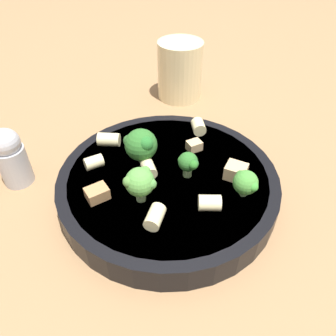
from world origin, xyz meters
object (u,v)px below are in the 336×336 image
chicken_chunk_1 (236,170)px  pasta_bowl (168,183)px  broccoli_floret_3 (246,183)px  rigatoni_4 (109,140)px  rigatoni_1 (149,169)px  chicken_chunk_0 (97,193)px  rigatoni_0 (210,203)px  rigatoni_2 (155,217)px  rigatoni_3 (94,162)px  pepper_shaker (11,157)px  broccoli_floret_0 (140,182)px  rigatoni_5 (198,127)px  drinking_glass (180,74)px  broccoli_floret_2 (188,164)px  broccoli_floret_1 (141,145)px  chicken_chunk_2 (194,146)px

chicken_chunk_1 → pasta_bowl: bearing=91.9°
broccoli_floret_3 → rigatoni_4: broccoli_floret_3 is taller
rigatoni_1 → chicken_chunk_0: bearing=128.4°
rigatoni_0 → chicken_chunk_1: bearing=-31.1°
rigatoni_2 → chicken_chunk_1: (0.07, -0.09, 0.00)m
rigatoni_0 → rigatoni_1: rigatoni_0 is taller
rigatoni_3 → pepper_shaker: size_ratio=0.27×
rigatoni_0 → rigatoni_4: size_ratio=0.83×
rigatoni_4 → chicken_chunk_1: (-0.05, -0.15, -0.00)m
broccoli_floret_0 → chicken_chunk_0: size_ratio=1.77×
rigatoni_5 → drinking_glass: 0.16m
rigatoni_0 → rigatoni_3: bearing=66.4°
pepper_shaker → broccoli_floret_2: bearing=-94.4°
broccoli_floret_3 → rigatoni_1: (0.03, 0.11, -0.01)m
rigatoni_0 → rigatoni_5: bearing=3.8°
pasta_bowl → broccoli_floret_1: size_ratio=5.87×
broccoli_floret_0 → rigatoni_0: size_ratio=1.79×
rigatoni_0 → drinking_glass: 0.30m
rigatoni_5 → chicken_chunk_2: bearing=171.4°
broccoli_floret_0 → rigatoni_5: bearing=-25.9°
broccoli_floret_3 → pepper_shaker: (0.04, 0.27, -0.01)m
broccoli_floret_1 → broccoli_floret_2: 0.06m
broccoli_floret_1 → chicken_chunk_2: bearing=-66.8°
rigatoni_0 → rigatoni_1: (0.05, 0.07, -0.00)m
chicken_chunk_2 → chicken_chunk_0: bearing=131.2°
broccoli_floret_3 → rigatoni_0: bearing=120.3°
rigatoni_2 → pepper_shaker: bearing=64.8°
broccoli_floret_2 → broccoli_floret_3: size_ratio=1.01×
broccoli_floret_3 → rigatoni_4: 0.18m
broccoli_floret_3 → chicken_chunk_2: 0.09m
rigatoni_2 → chicken_chunk_2: rigatoni_2 is taller
rigatoni_1 → rigatoni_3: bearing=82.2°
chicken_chunk_1 → chicken_chunk_2: bearing=45.0°
broccoli_floret_0 → broccoli_floret_1: 0.06m
rigatoni_4 → rigatoni_5: 0.12m
rigatoni_1 → rigatoni_0: bearing=-126.0°
chicken_chunk_0 → broccoli_floret_1: bearing=-32.4°
pepper_shaker → broccoli_floret_1: bearing=-86.9°
chicken_chunk_2 → rigatoni_4: bearing=88.4°
rigatoni_4 → chicken_chunk_0: 0.09m
chicken_chunk_0 → pepper_shaker: pepper_shaker is taller
rigatoni_5 → broccoli_floret_0: bearing=154.1°
broccoli_floret_2 → rigatoni_4: broccoli_floret_2 is taller
broccoli_floret_3 → rigatoni_4: (0.08, 0.16, -0.01)m
broccoli_floret_0 → broccoli_floret_2: 0.06m
broccoli_floret_1 → drinking_glass: bearing=-10.1°
broccoli_floret_3 → pepper_shaker: size_ratio=0.40×
rigatoni_1 → pepper_shaker: 0.17m
rigatoni_1 → broccoli_floret_0: bearing=174.0°
pasta_bowl → drinking_glass: bearing=-1.6°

